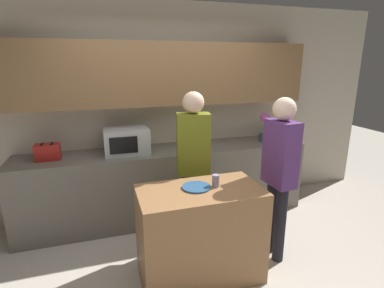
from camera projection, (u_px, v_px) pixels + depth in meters
ground_plane at (203, 287)px, 2.70m from camera, size 14.00×14.00×0.00m
back_wall at (161, 97)px, 3.82m from camera, size 6.40×0.40×2.70m
back_counter at (168, 183)px, 3.86m from camera, size 3.60×0.62×0.91m
kitchen_island at (200, 234)px, 2.75m from camera, size 1.10×0.60×0.88m
microwave at (126, 141)px, 3.55m from camera, size 0.52×0.39×0.30m
toaster at (48, 152)px, 3.32m from camera, size 0.26×0.16×0.18m
potted_plant at (264, 127)px, 4.08m from camera, size 0.14×0.14×0.39m
bottle_0 at (189, 141)px, 3.71m from camera, size 0.06×0.06×0.28m
bottle_1 at (195, 141)px, 3.78m from camera, size 0.06×0.06×0.23m
bottle_2 at (204, 141)px, 3.79m from camera, size 0.07×0.07×0.22m
plate_on_island at (196, 187)px, 2.66m from camera, size 0.26×0.26×0.01m
cup_0 at (216, 181)px, 2.68m from camera, size 0.07×0.07×0.11m
person_left at (193, 157)px, 3.15m from camera, size 0.37×0.25×1.69m
person_center at (280, 167)px, 2.90m from camera, size 0.22×0.35×1.66m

